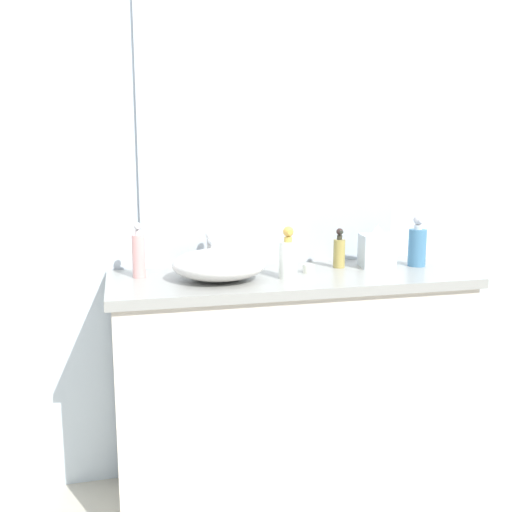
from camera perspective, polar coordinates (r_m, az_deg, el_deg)
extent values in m
cube|color=silver|center=(2.31, 0.78, 9.55)|extent=(6.00, 0.06, 2.60)
cube|color=beige|center=(2.21, 3.43, -13.71)|extent=(1.30, 0.47, 0.85)
cube|color=gray|center=(2.08, 3.55, -2.40)|extent=(1.34, 0.51, 0.03)
cube|color=#B2BCC6|center=(2.29, 1.75, 15.21)|extent=(1.07, 0.01, 1.27)
ellipsoid|color=silver|center=(1.98, -3.86, -0.89)|extent=(0.33, 0.32, 0.11)
cylinder|color=silver|center=(2.16, -4.76, 0.19)|extent=(0.02, 0.02, 0.12)
cylinder|color=silver|center=(2.11, -4.55, 1.32)|extent=(0.02, 0.11, 0.02)
sphere|color=silver|center=(2.17, -4.85, 2.16)|extent=(0.03, 0.03, 0.03)
cylinder|color=#A49249|center=(2.23, 8.58, 0.25)|extent=(0.05, 0.05, 0.11)
cylinder|color=#323225|center=(2.22, 8.62, 1.92)|extent=(0.02, 0.02, 0.02)
sphere|color=#342724|center=(2.21, 8.63, 2.50)|extent=(0.03, 0.03, 0.03)
cylinder|color=#2C3127|center=(2.20, 8.74, 2.47)|extent=(0.01, 0.02, 0.01)
cylinder|color=white|center=(2.00, 3.24, -0.43)|extent=(0.07, 0.07, 0.13)
cylinder|color=gold|center=(1.99, 3.27, 1.71)|extent=(0.03, 0.03, 0.02)
sphere|color=gold|center=(1.98, 3.27, 2.52)|extent=(0.04, 0.04, 0.04)
cylinder|color=gold|center=(1.97, 3.37, 2.48)|extent=(0.02, 0.02, 0.02)
cylinder|color=#E3A09C|center=(2.05, -12.02, -0.03)|extent=(0.05, 0.05, 0.16)
cylinder|color=silver|center=(2.04, -12.10, 2.38)|extent=(0.02, 0.02, 0.02)
sphere|color=silver|center=(2.04, -12.13, 3.01)|extent=(0.03, 0.03, 0.03)
cylinder|color=silver|center=(2.03, -12.11, 2.98)|extent=(0.01, 0.02, 0.01)
cylinder|color=teal|center=(2.32, 16.29, 0.82)|extent=(0.07, 0.07, 0.15)
cylinder|color=silver|center=(2.31, 16.39, 2.87)|extent=(0.03, 0.03, 0.02)
sphere|color=silver|center=(2.31, 16.42, 3.60)|extent=(0.04, 0.04, 0.04)
cylinder|color=silver|center=(2.30, 16.56, 3.57)|extent=(0.02, 0.02, 0.02)
cube|color=silver|center=(2.27, 12.36, 0.52)|extent=(0.15, 0.15, 0.13)
cone|color=white|center=(2.26, 12.44, 2.60)|extent=(0.07, 0.07, 0.04)
cylinder|color=silver|center=(2.12, 5.43, -1.29)|extent=(0.04, 0.04, 0.03)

